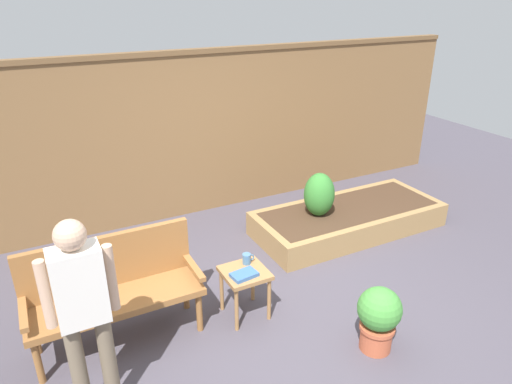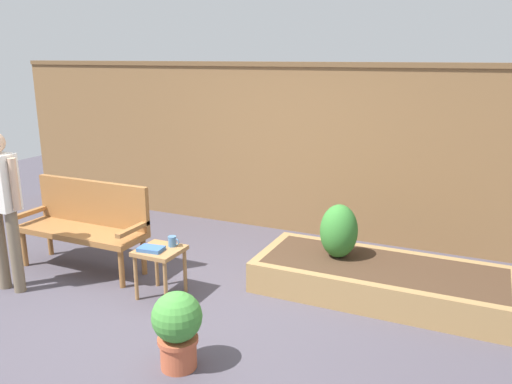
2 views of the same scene
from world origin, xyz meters
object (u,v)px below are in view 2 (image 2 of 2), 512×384
at_px(cup_on_table, 173,241).
at_px(person_by_bench, 1,198).
at_px(garden_bench, 86,219).
at_px(potted_boxwood, 177,326).
at_px(side_table, 160,257).
at_px(shrub_near_bench, 339,231).
at_px(book_on_table, 151,249).

height_order(cup_on_table, person_by_bench, person_by_bench).
bearing_deg(garden_bench, person_by_bench, -111.37).
xyz_separation_m(cup_on_table, potted_boxwood, (0.71, -1.03, -0.20)).
relative_size(garden_bench, side_table, 3.00).
xyz_separation_m(shrub_near_bench, person_by_bench, (-2.88, -1.43, 0.37)).
distance_m(shrub_near_bench, person_by_bench, 3.23).
relative_size(side_table, cup_on_table, 4.07).
bearing_deg(person_by_bench, book_on_table, 17.04).
relative_size(book_on_table, potted_boxwood, 0.39).
xyz_separation_m(side_table, book_on_table, (-0.04, -0.07, 0.10)).
height_order(side_table, book_on_table, book_on_table).
height_order(cup_on_table, book_on_table, cup_on_table).
relative_size(cup_on_table, shrub_near_bench, 0.22).
bearing_deg(person_by_bench, potted_boxwood, -10.87).
xyz_separation_m(garden_bench, book_on_table, (1.08, -0.34, -0.05)).
relative_size(garden_bench, shrub_near_bench, 2.68).
bearing_deg(shrub_near_bench, side_table, -147.20).
height_order(garden_bench, person_by_bench, person_by_bench).
relative_size(garden_bench, person_by_bench, 0.92).
height_order(garden_bench, potted_boxwood, garden_bench).
height_order(garden_bench, cup_on_table, garden_bench).
relative_size(cup_on_table, potted_boxwood, 0.20).
distance_m(side_table, cup_on_table, 0.19).
height_order(side_table, cup_on_table, cup_on_table).
distance_m(side_table, book_on_table, 0.13).
relative_size(garden_bench, book_on_table, 6.29).
height_order(book_on_table, potted_boxwood, potted_boxwood).
distance_m(garden_bench, potted_boxwood, 2.25).
bearing_deg(garden_bench, side_table, -13.35).
bearing_deg(potted_boxwood, cup_on_table, 124.78).
bearing_deg(cup_on_table, side_table, -125.32).
relative_size(garden_bench, cup_on_table, 12.22).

